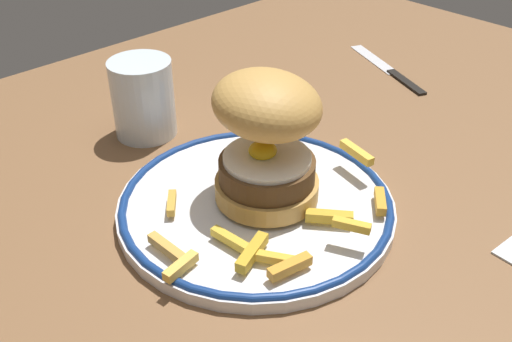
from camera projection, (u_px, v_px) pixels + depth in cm
name	position (u px, v px, depth cm)	size (l,w,h in cm)	color
ground_plane	(322.00, 218.00, 57.57)	(117.79, 98.23, 4.00)	brown
dinner_plate	(256.00, 204.00, 54.77)	(26.06, 26.06, 1.60)	silver
burger	(267.00, 135.00, 52.02)	(14.29, 14.38, 12.13)	#C29045
fries_pile	(278.00, 229.00, 49.52)	(24.04, 17.55, 2.50)	gold
water_glass	(144.00, 103.00, 65.42)	(7.02, 7.02, 8.87)	silver
knife	(392.00, 71.00, 81.21)	(8.42, 17.15, 0.70)	black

